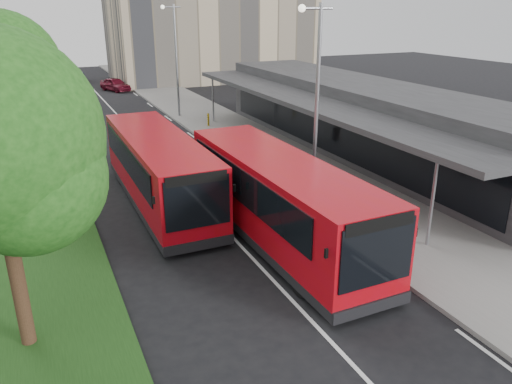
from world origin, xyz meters
TOP-DOWN VIEW (x-y plane):
  - ground at (0.00, 0.00)m, footprint 120.00×120.00m
  - pavement at (6.00, 20.00)m, footprint 5.00×80.00m
  - grass_verge at (-7.00, 20.00)m, footprint 5.00×80.00m
  - lane_centre_line at (0.00, 15.00)m, footprint 0.12×70.00m
  - kerb_dashes at (3.30, 19.00)m, footprint 0.12×56.00m
  - station_building at (10.86, 8.00)m, footprint 7.70×26.00m
  - tree_mid at (-7.01, 9.05)m, footprint 4.97×4.97m
  - tree_far at (-7.01, 21.05)m, footprint 4.72×4.72m
  - lamp_post_near at (4.12, 2.00)m, footprint 1.44×0.28m
  - lamp_post_far at (4.12, 22.00)m, footprint 1.44×0.28m
  - bus_main at (1.42, -0.33)m, footprint 2.97×10.93m
  - bus_second at (-1.56, 5.02)m, footprint 2.87×10.59m
  - litter_bin at (5.81, 10.81)m, footprint 0.57×0.57m
  - bollard at (5.06, 17.74)m, footprint 0.16×0.16m
  - car_near at (1.93, 36.87)m, footprint 2.88×4.14m
  - car_far at (-0.77, 44.85)m, footprint 1.66×3.29m

SIDE VIEW (x-z plane):
  - ground at x=0.00m, z-range 0.00..0.00m
  - kerb_dashes at x=3.30m, z-range 0.00..0.01m
  - lane_centre_line at x=0.00m, z-range 0.00..0.01m
  - grass_verge at x=-7.00m, z-range 0.00..0.10m
  - pavement at x=6.00m, z-range 0.00..0.15m
  - car_far at x=-0.77m, z-range 0.00..1.03m
  - litter_bin at x=5.81m, z-range 0.15..0.94m
  - bollard at x=5.06m, z-range 0.15..1.02m
  - car_near at x=1.93m, z-range 0.00..1.31m
  - bus_second at x=-1.56m, z-range 0.04..3.03m
  - bus_main at x=1.42m, z-range 0.04..3.12m
  - station_building at x=10.86m, z-range 0.04..4.04m
  - lamp_post_near at x=4.12m, z-range 0.72..8.72m
  - lamp_post_far at x=4.12m, z-range 0.72..8.72m
  - tree_far at x=-7.01m, z-range 1.11..8.70m
  - tree_mid at x=-7.01m, z-range 1.16..9.14m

